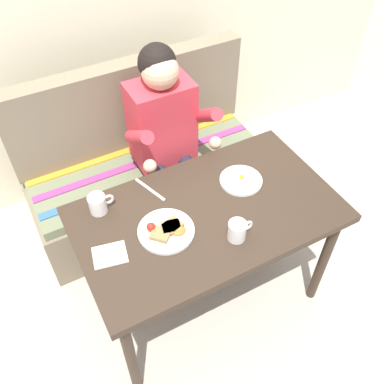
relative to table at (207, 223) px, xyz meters
name	(u,v)px	position (x,y,z in m)	size (l,w,h in m)	color
ground_plane	(204,294)	(0.00, 0.00, -0.65)	(8.00, 8.00, 0.00)	#AFA595
table	(207,223)	(0.00, 0.00, 0.00)	(1.20, 0.70, 0.73)	#34271D
couch	(146,172)	(0.00, 0.76, -0.32)	(1.44, 0.56, 1.00)	#786B55
person	(167,132)	(0.08, 0.59, 0.09)	(0.45, 0.61, 1.21)	#C9333F
plate_breakfast	(166,230)	(-0.22, -0.02, 0.10)	(0.25, 0.25, 0.05)	white
plate_eggs	(241,180)	(0.24, 0.09, 0.09)	(0.21, 0.21, 0.04)	white
coffee_mug	(238,230)	(0.04, -0.18, 0.13)	(0.12, 0.08, 0.09)	white
coffee_mug_second	(98,203)	(-0.43, 0.24, 0.13)	(0.12, 0.08, 0.09)	white
napkin	(110,255)	(-0.48, -0.02, 0.09)	(0.14, 0.11, 0.01)	silver
knife	(150,189)	(-0.17, 0.25, 0.08)	(0.01, 0.20, 0.01)	silver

